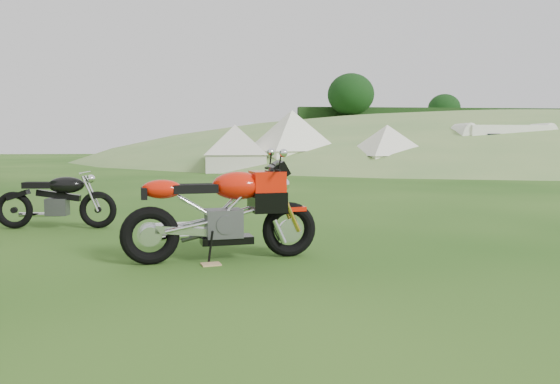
{
  "coord_description": "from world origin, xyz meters",
  "views": [
    {
      "loc": [
        -0.3,
        -5.56,
        1.43
      ],
      "look_at": [
        0.32,
        0.4,
        0.88
      ],
      "focal_mm": 35.0,
      "sensor_mm": 36.0,
      "label": 1
    }
  ],
  "objects_px": {
    "tent_mid": "(292,142)",
    "tent_right": "(387,147)",
    "plywood_board": "(211,264)",
    "caravan": "(502,148)",
    "tent_left": "(235,147)",
    "vintage_moto_a": "(56,198)",
    "sport_motorcycle": "(222,205)"
  },
  "relations": [
    {
      "from": "tent_mid",
      "to": "tent_right",
      "type": "height_order",
      "value": "tent_mid"
    },
    {
      "from": "vintage_moto_a",
      "to": "caravan",
      "type": "distance_m",
      "value": 22.97
    },
    {
      "from": "vintage_moto_a",
      "to": "tent_mid",
      "type": "xyz_separation_m",
      "value": [
        6.16,
        17.7,
        0.92
      ]
    },
    {
      "from": "sport_motorcycle",
      "to": "vintage_moto_a",
      "type": "bearing_deg",
      "value": 125.73
    },
    {
      "from": "plywood_board",
      "to": "vintage_moto_a",
      "type": "xyz_separation_m",
      "value": [
        -2.59,
        2.94,
        0.49
      ]
    },
    {
      "from": "tent_left",
      "to": "caravan",
      "type": "relative_size",
      "value": 0.57
    },
    {
      "from": "tent_left",
      "to": "tent_right",
      "type": "xyz_separation_m",
      "value": [
        6.86,
        -1.71,
        -0.01
      ]
    },
    {
      "from": "vintage_moto_a",
      "to": "tent_right",
      "type": "bearing_deg",
      "value": 59.96
    },
    {
      "from": "vintage_moto_a",
      "to": "tent_left",
      "type": "relative_size",
      "value": 0.69
    },
    {
      "from": "tent_mid",
      "to": "caravan",
      "type": "distance_m",
      "value": 10.26
    },
    {
      "from": "vintage_moto_a",
      "to": "tent_right",
      "type": "distance_m",
      "value": 18.16
    },
    {
      "from": "caravan",
      "to": "tent_mid",
      "type": "bearing_deg",
      "value": 173.31
    },
    {
      "from": "vintage_moto_a",
      "to": "caravan",
      "type": "bearing_deg",
      "value": 48.87
    },
    {
      "from": "sport_motorcycle",
      "to": "plywood_board",
      "type": "xyz_separation_m",
      "value": [
        -0.13,
        -0.25,
        -0.67
      ]
    },
    {
      "from": "tent_mid",
      "to": "vintage_moto_a",
      "type": "bearing_deg",
      "value": -129.43
    },
    {
      "from": "vintage_moto_a",
      "to": "tent_left",
      "type": "distance_m",
      "value": 17.07
    },
    {
      "from": "plywood_board",
      "to": "caravan",
      "type": "bearing_deg",
      "value": 54.35
    },
    {
      "from": "sport_motorcycle",
      "to": "caravan",
      "type": "distance_m",
      "value": 23.25
    },
    {
      "from": "tent_mid",
      "to": "tent_left",
      "type": "bearing_deg",
      "value": 178.59
    },
    {
      "from": "plywood_board",
      "to": "vintage_moto_a",
      "type": "distance_m",
      "value": 3.95
    },
    {
      "from": "sport_motorcycle",
      "to": "vintage_moto_a",
      "type": "height_order",
      "value": "sport_motorcycle"
    },
    {
      "from": "plywood_board",
      "to": "tent_left",
      "type": "bearing_deg",
      "value": 87.86
    },
    {
      "from": "sport_motorcycle",
      "to": "caravan",
      "type": "relative_size",
      "value": 0.47
    },
    {
      "from": "tent_right",
      "to": "caravan",
      "type": "height_order",
      "value": "tent_right"
    },
    {
      "from": "vintage_moto_a",
      "to": "plywood_board",
      "type": "bearing_deg",
      "value": -44.57
    },
    {
      "from": "sport_motorcycle",
      "to": "tent_right",
      "type": "bearing_deg",
      "value": 57.61
    },
    {
      "from": "vintage_moto_a",
      "to": "caravan",
      "type": "height_order",
      "value": "caravan"
    },
    {
      "from": "tent_right",
      "to": "tent_left",
      "type": "bearing_deg",
      "value": 152.13
    },
    {
      "from": "tent_right",
      "to": "tent_mid",
      "type": "bearing_deg",
      "value": 132.5
    },
    {
      "from": "plywood_board",
      "to": "tent_left",
      "type": "height_order",
      "value": "tent_left"
    },
    {
      "from": "plywood_board",
      "to": "caravan",
      "type": "height_order",
      "value": "caravan"
    },
    {
      "from": "tent_left",
      "to": "tent_mid",
      "type": "xyz_separation_m",
      "value": [
        2.83,
        0.97,
        0.23
      ]
    }
  ]
}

